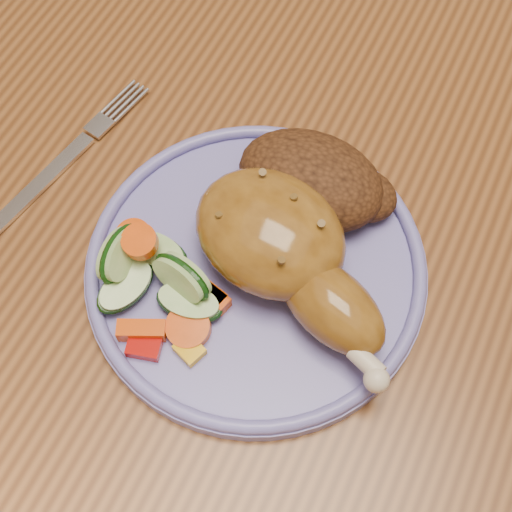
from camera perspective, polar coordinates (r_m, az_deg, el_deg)
name	(u,v)px	position (r m, az deg, el deg)	size (l,w,h in m)	color
ground	(307,419)	(1.27, 4.09, -12.91)	(4.00, 4.00, 0.00)	#502F1B
dining_table	(354,233)	(0.65, 7.86, 1.87)	(0.90, 1.40, 0.75)	brown
plate	(256,269)	(0.52, 0.00, -1.05)	(0.25, 0.25, 0.01)	#6B66B7
plate_rim	(256,262)	(0.51, 0.00, -0.51)	(0.25, 0.25, 0.01)	#6B66B7
chicken_leg	(285,250)	(0.49, 2.31, 0.47)	(0.18, 0.13, 0.06)	#8D5D1D
rice_pilaf	(314,182)	(0.53, 4.66, 5.93)	(0.12, 0.08, 0.05)	#482612
vegetable_pile	(157,279)	(0.50, -7.90, -1.85)	(0.10, 0.10, 0.05)	#A50A05
fork	(62,162)	(0.60, -15.24, 7.25)	(0.04, 0.16, 0.00)	silver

